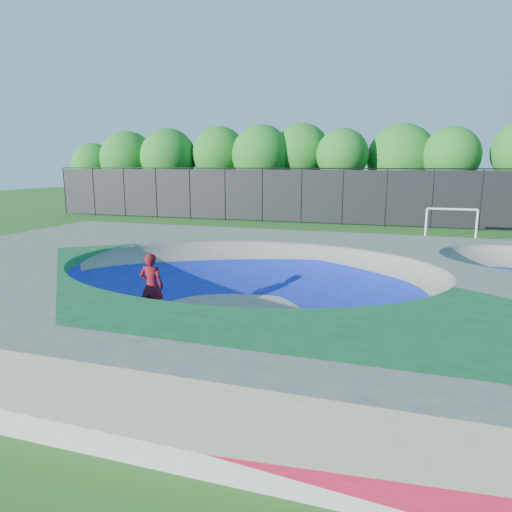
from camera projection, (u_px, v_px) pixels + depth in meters
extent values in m
plane|color=#245A19|center=(249.00, 314.00, 13.33)|extent=(120.00, 120.00, 0.00)
cube|color=gray|center=(249.00, 289.00, 13.18)|extent=(22.00, 14.00, 1.50)
imported|color=red|center=(152.00, 286.00, 12.78)|extent=(0.72, 0.51, 1.88)
cube|color=black|center=(153.00, 317.00, 12.96)|extent=(0.81, 0.39, 0.05)
cylinder|color=white|center=(426.00, 224.00, 26.46)|extent=(0.12, 0.12, 1.79)
cylinder|color=white|center=(477.00, 226.00, 25.66)|extent=(0.12, 0.12, 1.79)
cylinder|color=white|center=(452.00, 209.00, 25.88)|extent=(2.68, 0.12, 0.12)
cylinder|color=black|center=(65.00, 191.00, 39.70)|extent=(0.09, 0.09, 4.00)
cylinder|color=black|center=(94.00, 192.00, 38.80)|extent=(0.09, 0.09, 4.00)
cylinder|color=black|center=(124.00, 192.00, 37.91)|extent=(0.09, 0.09, 4.00)
cylinder|color=black|center=(156.00, 193.00, 37.01)|extent=(0.09, 0.09, 4.00)
cylinder|color=black|center=(190.00, 194.00, 36.12)|extent=(0.09, 0.09, 4.00)
cylinder|color=black|center=(225.00, 194.00, 35.23)|extent=(0.09, 0.09, 4.00)
cylinder|color=black|center=(262.00, 195.00, 34.33)|extent=(0.09, 0.09, 4.00)
cylinder|color=black|center=(301.00, 196.00, 33.44)|extent=(0.09, 0.09, 4.00)
cylinder|color=black|center=(342.00, 197.00, 32.54)|extent=(0.09, 0.09, 4.00)
cylinder|color=black|center=(386.00, 198.00, 31.65)|extent=(0.09, 0.09, 4.00)
cylinder|color=black|center=(432.00, 199.00, 30.75)|extent=(0.09, 0.09, 4.00)
cylinder|color=black|center=(481.00, 200.00, 29.86)|extent=(0.09, 0.09, 4.00)
cube|color=black|center=(342.00, 197.00, 32.54)|extent=(48.00, 0.03, 3.80)
cylinder|color=black|center=(344.00, 168.00, 32.15)|extent=(48.00, 0.08, 0.08)
cylinder|color=#452B22|center=(96.00, 196.00, 43.72)|extent=(0.44, 0.44, 2.65)
sphere|color=#1B691C|center=(94.00, 165.00, 43.15)|extent=(4.12, 4.12, 4.12)
cylinder|color=#452B22|center=(130.00, 195.00, 43.06)|extent=(0.44, 0.44, 2.84)
sphere|color=#1B691C|center=(128.00, 159.00, 42.41)|extent=(5.10, 5.10, 5.10)
cylinder|color=#452B22|center=(170.00, 195.00, 41.37)|extent=(0.44, 0.44, 3.08)
sphere|color=#1B691C|center=(168.00, 157.00, 40.70)|extent=(4.97, 4.97, 4.97)
cylinder|color=#452B22|center=(220.00, 194.00, 40.98)|extent=(0.44, 0.44, 3.36)
sphere|color=#1B691C|center=(219.00, 154.00, 40.30)|extent=(4.81, 4.81, 4.81)
cylinder|color=#452B22|center=(261.00, 196.00, 39.12)|extent=(0.44, 0.44, 3.19)
sphere|color=#1B691C|center=(261.00, 155.00, 38.43)|extent=(5.00, 5.00, 5.00)
cylinder|color=#452B22|center=(301.00, 194.00, 39.42)|extent=(0.44, 0.44, 3.56)
sphere|color=#1B691C|center=(302.00, 152.00, 38.72)|extent=(4.74, 4.74, 4.74)
cylinder|color=#452B22|center=(341.00, 197.00, 36.38)|extent=(0.44, 0.44, 3.50)
sphere|color=#1B691C|center=(342.00, 155.00, 35.73)|extent=(4.08, 4.08, 4.08)
cylinder|color=#452B22|center=(399.00, 201.00, 37.12)|extent=(0.44, 0.44, 2.72)
sphere|color=#1B691C|center=(401.00, 158.00, 36.44)|extent=(5.44, 5.44, 5.44)
cylinder|color=#452B22|center=(448.00, 199.00, 34.65)|extent=(0.44, 0.44, 3.33)
sphere|color=#1B691C|center=(451.00, 156.00, 34.00)|extent=(4.25, 4.25, 4.25)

